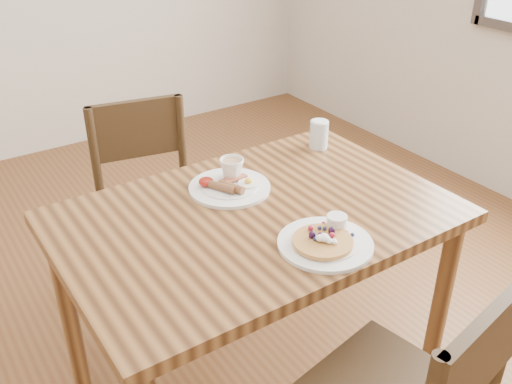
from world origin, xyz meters
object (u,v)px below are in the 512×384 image
(chair_far, at_px, (151,201))
(pancake_plate, at_px, (326,240))
(water_glass, at_px, (319,134))
(teacup_saucer, at_px, (232,172))
(breakfast_plate, at_px, (229,187))
(dining_table, at_px, (256,238))

(chair_far, distance_m, pancake_plate, 0.96)
(chair_far, relative_size, water_glass, 8.30)
(teacup_saucer, distance_m, water_glass, 0.42)
(teacup_saucer, bearing_deg, chair_far, 105.08)
(chair_far, distance_m, teacup_saucer, 0.55)
(teacup_saucer, height_order, water_glass, water_glass)
(breakfast_plate, distance_m, teacup_saucer, 0.06)
(water_glass, bearing_deg, chair_far, 143.68)
(teacup_saucer, bearing_deg, water_glass, 6.96)
(dining_table, bearing_deg, chair_far, 96.80)
(pancake_plate, xyz_separation_m, breakfast_plate, (-0.06, 0.42, -0.00))
(pancake_plate, relative_size, teacup_saucer, 1.93)
(chair_far, bearing_deg, breakfast_plate, 110.53)
(pancake_plate, height_order, teacup_saucer, teacup_saucer)
(pancake_plate, relative_size, breakfast_plate, 1.00)
(chair_far, xyz_separation_m, pancake_plate, (0.14, -0.91, 0.27))
(chair_far, relative_size, pancake_plate, 3.26)
(breakfast_plate, relative_size, water_glass, 2.55)
(chair_far, bearing_deg, dining_table, 107.89)
(pancake_plate, bearing_deg, chair_far, 98.81)
(pancake_plate, relative_size, water_glass, 2.55)
(breakfast_plate, distance_m, water_glass, 0.47)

